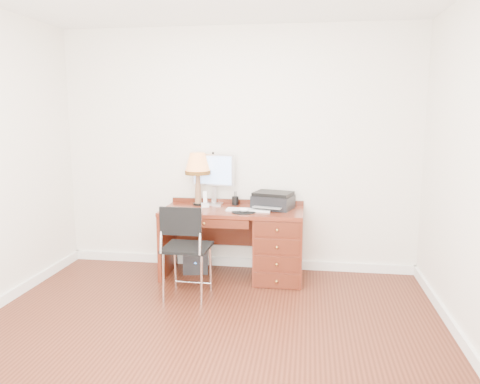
% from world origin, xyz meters
% --- Properties ---
extents(ground, '(4.00, 4.00, 0.00)m').
position_xyz_m(ground, '(0.00, 0.00, 0.00)').
color(ground, '#3C180D').
rests_on(ground, ground).
extents(room_shell, '(4.00, 4.00, 4.00)m').
position_xyz_m(room_shell, '(0.00, 0.63, 0.05)').
color(room_shell, silver).
rests_on(room_shell, ground).
extents(desk, '(1.50, 0.67, 0.75)m').
position_xyz_m(desk, '(0.32, 1.40, 0.41)').
color(desk, maroon).
rests_on(desk, ground).
extents(monitor, '(0.49, 0.20, 0.56)m').
position_xyz_m(monitor, '(-0.26, 1.64, 1.11)').
color(monitor, silver).
rests_on(monitor, desk).
extents(keyboard, '(0.47, 0.14, 0.02)m').
position_xyz_m(keyboard, '(0.18, 1.34, 0.76)').
color(keyboard, white).
rests_on(keyboard, desk).
extents(mouse_pad, '(0.25, 0.25, 0.05)m').
position_xyz_m(mouse_pad, '(0.14, 1.25, 0.76)').
color(mouse_pad, black).
rests_on(mouse_pad, desk).
extents(printer, '(0.47, 0.41, 0.18)m').
position_xyz_m(printer, '(0.43, 1.49, 0.84)').
color(printer, black).
rests_on(printer, desk).
extents(leg_lamp, '(0.28, 0.28, 0.58)m').
position_xyz_m(leg_lamp, '(-0.42, 1.57, 1.18)').
color(leg_lamp, black).
rests_on(leg_lamp, desk).
extents(phone, '(0.10, 0.10, 0.17)m').
position_xyz_m(phone, '(-0.32, 1.47, 0.80)').
color(phone, white).
rests_on(phone, desk).
extents(pen_cup, '(0.08, 0.08, 0.09)m').
position_xyz_m(pen_cup, '(-0.01, 1.63, 0.80)').
color(pen_cup, black).
rests_on(pen_cup, desk).
extents(chair, '(0.44, 0.44, 0.92)m').
position_xyz_m(chair, '(-0.35, 0.72, 0.56)').
color(chair, black).
rests_on(chair, ground).
extents(equipment_box, '(0.32, 0.32, 0.32)m').
position_xyz_m(equipment_box, '(-0.44, 1.50, 0.16)').
color(equipment_box, black).
rests_on(equipment_box, ground).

